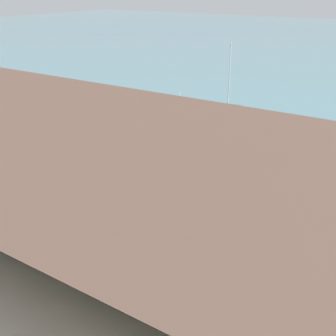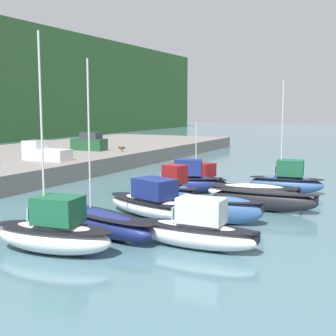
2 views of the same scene
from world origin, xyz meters
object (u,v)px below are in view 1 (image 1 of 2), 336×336
at_px(moored_boat_2, 330,169).
at_px(moored_boat_4, 222,152).
at_px(moored_boat_8, 298,139).
at_px(person_on_quay, 96,236).
at_px(moored_boat_5, 184,147).
at_px(pickup_truck_0, 62,200).
at_px(moored_boat_3, 285,158).
at_px(moored_boat_10, 229,124).
at_px(moored_boat_9, 262,139).

height_order(moored_boat_2, moored_boat_4, moored_boat_4).
height_order(moored_boat_8, person_on_quay, person_on_quay).
relative_size(moored_boat_4, person_on_quay, 2.99).
relative_size(moored_boat_5, pickup_truck_0, 1.32).
distance_m(moored_boat_2, pickup_truck_0, 20.23).
relative_size(moored_boat_3, moored_boat_8, 0.62).
height_order(moored_boat_3, moored_boat_4, moored_boat_3).
bearing_deg(moored_boat_10, moored_boat_4, 107.55).
xyz_separation_m(moored_boat_5, pickup_truck_0, (-2.08, 15.77, 1.77)).
relative_size(moored_boat_2, moored_boat_4, 1.21).
distance_m(moored_boat_4, moored_boat_8, 8.26).
bearing_deg(person_on_quay, moored_boat_8, -91.04).
distance_m(moored_boat_2, moored_boat_3, 3.51).
height_order(moored_boat_3, moored_boat_9, moored_boat_3).
bearing_deg(moored_boat_3, moored_boat_10, -19.75).
height_order(moored_boat_9, pickup_truck_0, pickup_truck_0).
bearing_deg(moored_boat_8, pickup_truck_0, 74.87).
relative_size(moored_boat_8, pickup_truck_0, 1.52).
height_order(moored_boat_3, moored_boat_8, moored_boat_3).
bearing_deg(moored_boat_5, moored_boat_8, -115.72).
xyz_separation_m(moored_boat_4, moored_boat_9, (-0.83, -5.87, -0.31)).
relative_size(moored_boat_3, pickup_truck_0, 0.95).
height_order(moored_boat_3, moored_boat_5, moored_boat_5).
bearing_deg(moored_boat_5, pickup_truck_0, 115.64).
distance_m(moored_boat_2, moored_boat_9, 8.73).
distance_m(moored_boat_8, pickup_truck_0, 24.05).
xyz_separation_m(moored_boat_8, person_on_quay, (0.47, 25.63, 1.99)).
height_order(moored_boat_4, pickup_truck_0, pickup_truck_0).
relative_size(moored_boat_3, moored_boat_9, 0.63).
height_order(moored_boat_5, pickup_truck_0, moored_boat_5).
bearing_deg(person_on_quay, pickup_truck_0, -24.94).
xyz_separation_m(moored_boat_3, moored_boat_8, (1.23, -6.10, -0.29)).
xyz_separation_m(moored_boat_9, person_on_quay, (-2.37, 24.11, 2.10)).
bearing_deg(person_on_quay, moored_boat_10, -75.57).
height_order(moored_boat_10, pickup_truck_0, moored_boat_10).
bearing_deg(moored_boat_9, moored_boat_10, -28.55).
bearing_deg(pickup_truck_0, moored_boat_5, -83.66).
bearing_deg(moored_boat_2, moored_boat_8, -32.49).
xyz_separation_m(moored_boat_4, moored_boat_5, (3.67, 0.24, -0.27)).
distance_m(moored_boat_3, moored_boat_4, 5.06).
height_order(moored_boat_2, pickup_truck_0, pickup_truck_0).
height_order(moored_boat_4, moored_boat_10, moored_boat_10).
height_order(moored_boat_10, person_on_quay, moored_boat_10).
relative_size(moored_boat_4, moored_boat_10, 0.72).
relative_size(moored_boat_3, moored_boat_10, 0.51).
distance_m(moored_boat_8, moored_boat_9, 3.22).
distance_m(moored_boat_3, pickup_truck_0, 18.53).
distance_m(moored_boat_5, pickup_truck_0, 16.00).
xyz_separation_m(moored_boat_2, moored_boat_3, (3.50, 0.21, 0.20)).
bearing_deg(moored_boat_5, moored_boat_10, -74.05).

